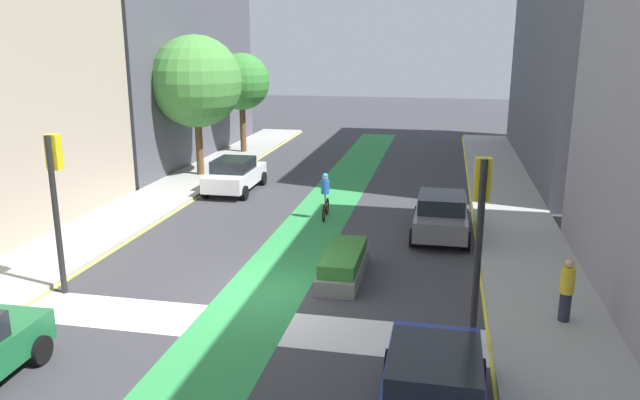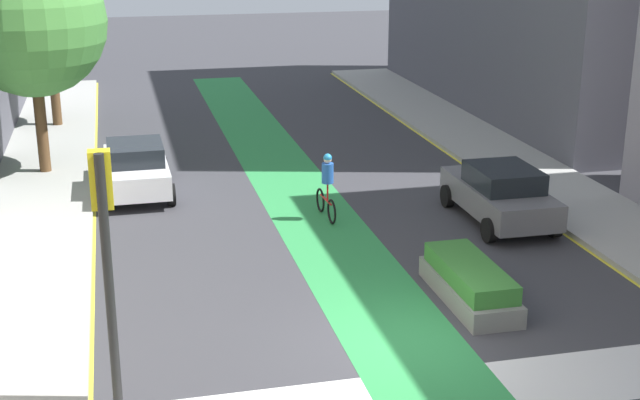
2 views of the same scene
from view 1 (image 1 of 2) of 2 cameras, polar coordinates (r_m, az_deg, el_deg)
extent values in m
plane|color=#38383D|center=(17.43, -5.12, -8.59)|extent=(120.00, 120.00, 0.00)
cube|color=#2D8C47|center=(17.44, -5.28, -8.56)|extent=(2.40, 60.00, 0.01)
cube|color=silver|center=(15.70, -7.24, -11.38)|extent=(12.00, 1.80, 0.01)
cube|color=#9E9E99|center=(20.73, -25.53, -5.95)|extent=(3.00, 60.00, 0.15)
cube|color=yellow|center=(19.90, -22.03, -6.61)|extent=(0.16, 60.00, 0.01)
cube|color=#9E9E99|center=(16.99, 20.31, -9.87)|extent=(3.00, 60.00, 0.15)
cube|color=yellow|center=(16.83, 15.17, -9.93)|extent=(0.16, 60.00, 0.01)
cube|color=#4C4C56|center=(38.26, -16.56, 16.62)|extent=(7.81, 17.25, 17.05)
cube|color=#4C4C56|center=(36.21, 25.93, 14.98)|extent=(8.22, 19.79, 15.86)
cylinder|color=black|center=(14.20, 14.44, -5.05)|extent=(0.16, 0.16, 4.38)
cube|color=gold|center=(13.92, 14.85, 1.90)|extent=(0.35, 0.28, 0.95)
sphere|color=red|center=(14.00, 14.90, 3.22)|extent=(0.20, 0.20, 0.20)
sphere|color=#4C380C|center=(14.06, 14.82, 2.02)|extent=(0.20, 0.20, 0.20)
sphere|color=#0C3814|center=(14.12, 14.74, 0.84)|extent=(0.20, 0.20, 0.20)
cylinder|color=black|center=(18.10, -23.26, -1.43)|extent=(0.16, 0.16, 4.43)
cube|color=gold|center=(17.89, -23.46, 4.11)|extent=(0.35, 0.28, 0.95)
sphere|color=red|center=(17.96, -23.31, 5.13)|extent=(0.20, 0.20, 0.20)
sphere|color=#4C380C|center=(18.00, -23.21, 4.19)|extent=(0.20, 0.20, 0.20)
sphere|color=#0C3814|center=(18.05, -23.12, 3.26)|extent=(0.20, 0.20, 0.20)
cube|color=slate|center=(22.45, 11.16, -1.61)|extent=(1.82, 4.21, 0.70)
cube|color=black|center=(22.09, 11.23, -0.20)|extent=(1.61, 2.01, 0.55)
cylinder|color=black|center=(23.98, 9.03, -1.33)|extent=(0.22, 0.64, 0.64)
cylinder|color=black|center=(23.98, 13.33, -1.56)|extent=(0.22, 0.64, 0.64)
cylinder|color=black|center=(21.17, 8.60, -3.49)|extent=(0.22, 0.64, 0.64)
cylinder|color=black|center=(21.17, 13.48, -3.75)|extent=(0.22, 0.64, 0.64)
cube|color=navy|center=(11.83, 10.43, -17.21)|extent=(1.81, 4.20, 0.70)
cube|color=black|center=(11.34, 10.55, -15.06)|extent=(1.61, 2.00, 0.55)
cylinder|color=black|center=(13.31, 6.54, -14.92)|extent=(0.22, 0.64, 0.64)
cylinder|color=black|center=(13.31, 14.56, -15.34)|extent=(0.22, 0.64, 0.64)
cube|color=silver|center=(28.76, -7.86, 2.12)|extent=(1.83, 4.21, 0.70)
cube|color=black|center=(28.44, -8.03, 3.27)|extent=(1.62, 2.01, 0.55)
cylinder|color=black|center=(30.48, -8.55, 2.14)|extent=(0.23, 0.64, 0.64)
cylinder|color=black|center=(29.93, -5.30, 2.01)|extent=(0.23, 0.64, 0.64)
cylinder|color=black|center=(27.80, -10.56, 0.83)|extent=(0.23, 0.64, 0.64)
cylinder|color=black|center=(27.20, -7.03, 0.67)|extent=(0.23, 0.64, 0.64)
cylinder|color=black|center=(15.05, -24.52, -12.55)|extent=(0.23, 0.64, 0.64)
torus|color=black|center=(24.76, 0.68, -0.59)|extent=(0.10, 0.68, 0.68)
torus|color=black|center=(23.75, 0.36, -1.25)|extent=(0.10, 0.68, 0.68)
cylinder|color=red|center=(24.21, 0.52, -0.50)|extent=(0.12, 0.95, 0.06)
cylinder|color=red|center=(23.99, 0.48, 0.03)|extent=(0.05, 0.05, 0.50)
cylinder|color=#2659B2|center=(23.87, 0.48, 1.25)|extent=(0.32, 0.32, 0.55)
sphere|color=beige|center=(23.78, 0.48, 2.15)|extent=(0.22, 0.22, 0.22)
sphere|color=#268CCC|center=(23.77, 0.48, 2.24)|extent=(0.23, 0.23, 0.23)
cylinder|color=#262638|center=(16.43, 21.75, -9.18)|extent=(0.28, 0.28, 0.73)
cylinder|color=gold|center=(16.18, 21.98, -6.93)|extent=(0.34, 0.34, 0.65)
sphere|color=tan|center=(16.03, 22.13, -5.49)|extent=(0.21, 0.21, 0.21)
cylinder|color=brown|center=(31.88, -11.14, 5.11)|extent=(0.36, 0.36, 3.10)
sphere|color=#478C3D|center=(31.53, -11.42, 10.73)|extent=(4.54, 4.54, 4.54)
cylinder|color=brown|center=(38.07, -7.16, 6.77)|extent=(0.36, 0.36, 3.06)
sphere|color=#387F33|center=(37.79, -7.29, 10.85)|extent=(3.39, 3.39, 3.39)
cube|color=slate|center=(18.38, 2.18, -6.52)|extent=(1.14, 3.22, 0.45)
cube|color=#33722D|center=(18.23, 2.19, -5.27)|extent=(1.03, 2.90, 0.40)
camera|label=2|loc=(9.98, -76.66, 9.70)|focal=49.55mm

